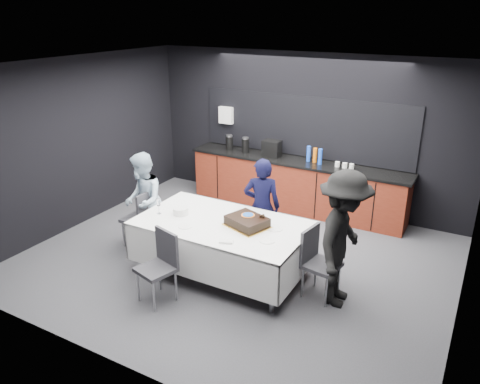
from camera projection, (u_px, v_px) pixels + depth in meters
name	position (u px, v px, depth m)	size (l,w,h in m)	color
ground	(237.00, 260.00, 6.95)	(6.00, 6.00, 0.00)	#414146
room_shell	(236.00, 138.00, 6.27)	(6.04, 5.04, 2.82)	white
kitchenette	(295.00, 181.00, 8.56)	(4.10, 0.64, 2.05)	#5C1B0E
party_table	(222.00, 231.00, 6.39)	(2.32, 1.32, 0.78)	#99999E
cake_assembly	(247.00, 222.00, 6.20)	(0.65, 0.59, 0.17)	#F2B647
plate_stack	(181.00, 211.00, 6.57)	(0.22, 0.22, 0.10)	white
loose_plate_near	(185.00, 226.00, 6.21)	(0.19, 0.19, 0.01)	white
loose_plate_right_a	(275.00, 228.00, 6.16)	(0.22, 0.22, 0.01)	white
loose_plate_right_b	(267.00, 240.00, 5.83)	(0.20, 0.20, 0.01)	white
loose_plate_far	(242.00, 210.00, 6.71)	(0.20, 0.20, 0.01)	white
fork_pile	(226.00, 241.00, 5.79)	(0.17, 0.11, 0.03)	white
champagne_flute	(158.00, 203.00, 6.55)	(0.06, 0.06, 0.22)	white
chair_left	(142.00, 215.00, 7.16)	(0.42, 0.42, 0.92)	#302F34
chair_right	(317.00, 258.00, 5.93)	(0.48, 0.48, 0.92)	#302F34
chair_near	(161.00, 261.00, 5.85)	(0.52, 0.52, 0.92)	#302F34
person_center	(262.00, 207.00, 6.91)	(0.55, 0.36, 1.50)	black
person_left	(143.00, 201.00, 7.14)	(0.72, 0.56, 1.49)	#A9C1D5
person_right	(343.00, 239.00, 5.66)	(1.13, 0.65, 1.75)	black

